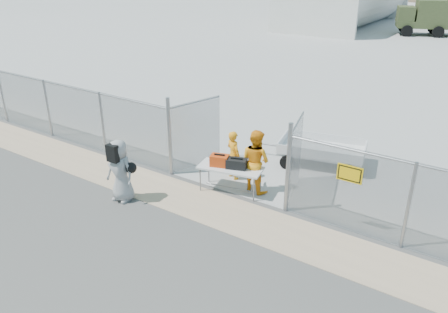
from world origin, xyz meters
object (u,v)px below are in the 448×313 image
Objects in this scene: folding_table at (230,179)px; utility_trailer at (322,152)px; security_worker_left at (233,155)px; security_worker_right at (256,161)px; visitor at (120,171)px.

utility_trailer is at bearing 53.74° from folding_table.
security_worker_right is at bearing -175.87° from security_worker_left.
visitor is at bearing 78.49° from security_worker_left.
security_worker_right is (0.94, -0.29, 0.16)m from security_worker_left.
security_worker_left reaches higher than utility_trailer.
folding_table is at bearing 40.71° from visitor.
folding_table is 0.95m from security_worker_left.
visitor is (-2.80, -2.58, -0.03)m from security_worker_right.
folding_table is 3.11m from visitor.
security_worker_left reaches higher than folding_table.
folding_table is at bearing 138.40° from security_worker_left.
utility_trailer reaches higher than folding_table.
visitor is at bearing 55.28° from security_worker_right.
security_worker_left is at bearing -139.47° from utility_trailer.
security_worker_left is 0.44× the size of utility_trailer.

